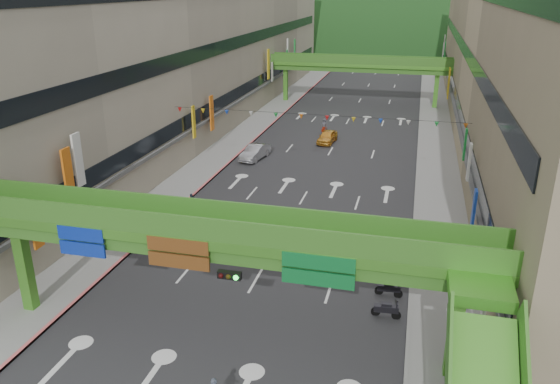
# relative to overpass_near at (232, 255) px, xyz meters

# --- Properties ---
(road_slab) EXTENTS (18.00, 140.00, 0.02)m
(road_slab) POSITION_rel_overpass_near_xyz_m (-0.93, 44.62, -5.20)
(road_slab) COLOR #28282B
(road_slab) RESTS_ON ground
(sidewalk_left) EXTENTS (4.00, 140.00, 0.15)m
(sidewalk_left) POSITION_rel_overpass_near_xyz_m (-11.93, 44.62, -5.13)
(sidewalk_left) COLOR gray
(sidewalk_left) RESTS_ON ground
(sidewalk_right) EXTENTS (4.00, 140.00, 0.15)m
(sidewalk_right) POSITION_rel_overpass_near_xyz_m (10.07, 44.62, -5.13)
(sidewalk_right) COLOR gray
(sidewalk_right) RESTS_ON ground
(curb_left) EXTENTS (0.20, 140.00, 0.18)m
(curb_left) POSITION_rel_overpass_near_xyz_m (-10.03, 44.62, -5.12)
(curb_left) COLOR #CC5959
(curb_left) RESTS_ON ground
(curb_right) EXTENTS (0.20, 140.00, 0.18)m
(curb_right) POSITION_rel_overpass_near_xyz_m (8.17, 44.62, -5.12)
(curb_right) COLOR gray
(curb_right) RESTS_ON ground
(building_row_left) EXTENTS (12.80, 95.00, 19.00)m
(building_row_left) POSITION_rel_overpass_near_xyz_m (-19.86, 44.62, 4.25)
(building_row_left) COLOR #9E937F
(building_row_left) RESTS_ON ground
(building_row_right) EXTENTS (12.80, 95.00, 19.00)m
(building_row_right) POSITION_rel_overpass_near_xyz_m (18.00, 44.62, 4.25)
(building_row_right) COLOR gray
(building_row_right) RESTS_ON ground
(overpass_near) EXTENTS (28.00, 12.27, 7.10)m
(overpass_near) POSITION_rel_overpass_near_xyz_m (0.00, 0.00, 0.00)
(overpass_near) COLOR #4C9E2D
(overpass_near) RESTS_ON ground
(overpass_far) EXTENTS (28.00, 2.20, 7.10)m
(overpass_far) POSITION_rel_overpass_near_xyz_m (-0.93, 59.62, 0.20)
(overpass_far) COLOR #4C9E2D
(overpass_far) RESTS_ON ground
(hill_left) EXTENTS (168.00, 140.00, 112.00)m
(hill_left) POSITION_rel_overpass_near_xyz_m (-15.93, 154.62, -5.21)
(hill_left) COLOR #1C4419
(hill_left) RESTS_ON ground
(hill_right) EXTENTS (208.00, 176.00, 128.00)m
(hill_right) POSITION_rel_overpass_near_xyz_m (24.07, 174.62, -5.21)
(hill_right) COLOR #1C4419
(hill_right) RESTS_ON ground
(bunting_string) EXTENTS (26.00, 0.36, 0.47)m
(bunting_string) POSITION_rel_overpass_near_xyz_m (-0.93, 24.62, 0.75)
(bunting_string) COLOR black
(bunting_string) RESTS_ON ground
(scooter_rider_mid) EXTENTS (0.82, 1.59, 1.83)m
(scooter_rider_mid) POSITION_rel_overpass_near_xyz_m (-0.39, 11.80, -4.28)
(scooter_rider_mid) COLOR black
(scooter_rider_mid) RESTS_ON ground
(scooter_rider_left) EXTENTS (0.91, 1.60, 1.88)m
(scooter_rider_left) POSITION_rel_overpass_near_xyz_m (-8.43, 14.75, -4.28)
(scooter_rider_left) COLOR gray
(scooter_rider_left) RESTS_ON ground
(scooter_rider_far) EXTENTS (0.75, 1.60, 1.84)m
(scooter_rider_far) POSITION_rel_overpass_near_xyz_m (-2.85, 41.64, -4.30)
(scooter_rider_far) COLOR maroon
(scooter_rider_far) RESTS_ON ground
(parked_scooter_row) EXTENTS (1.60, 9.36, 1.08)m
(parked_scooter_row) POSITION_rel_overpass_near_xyz_m (6.94, 9.00, -4.68)
(parked_scooter_row) COLOR black
(parked_scooter_row) RESTS_ON ground
(car_silver) EXTENTS (2.31, 4.69, 1.48)m
(car_silver) POSITION_rel_overpass_near_xyz_m (-7.93, 29.97, -4.47)
(car_silver) COLOR #A3A3AA
(car_silver) RESTS_ON ground
(car_yellow) EXTENTS (2.06, 4.24, 1.39)m
(car_yellow) POSITION_rel_overpass_near_xyz_m (-1.82, 37.79, -4.51)
(car_yellow) COLOR gold
(car_yellow) RESTS_ON ground
(pedestrian_red) EXTENTS (1.01, 0.87, 1.79)m
(pedestrian_red) POSITION_rel_overpass_near_xyz_m (8.87, 10.07, -4.31)
(pedestrian_red) COLOR #B9203A
(pedestrian_red) RESTS_ON ground
(pedestrian_dark) EXTENTS (0.97, 0.58, 1.54)m
(pedestrian_dark) POSITION_rel_overpass_near_xyz_m (11.27, 10.58, -4.44)
(pedestrian_dark) COLOR black
(pedestrian_dark) RESTS_ON ground
(pedestrian_blue) EXTENTS (0.73, 0.50, 1.51)m
(pedestrian_blue) POSITION_rel_overpass_near_xyz_m (9.73, 11.08, -4.45)
(pedestrian_blue) COLOR #364C5C
(pedestrian_blue) RESTS_ON ground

